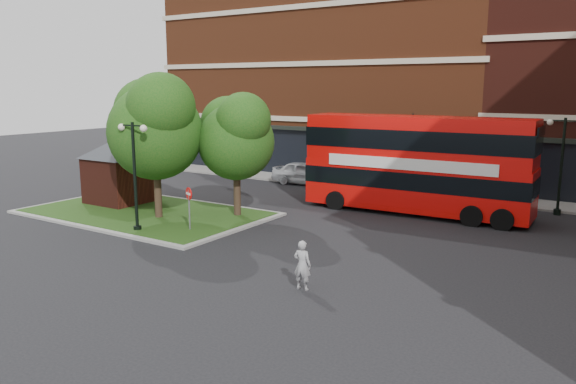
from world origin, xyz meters
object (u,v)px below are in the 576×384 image
Objects in this scene: bus at (416,158)px; woman at (302,265)px; car_silver at (305,173)px; car_white at (435,186)px.

bus is 12.99m from woman.
woman is at bearing -87.59° from bus.
car_silver is at bearing -63.77° from woman.
woman is at bearing -153.74° from car_silver.
woman is 17.99m from car_white.
bus is 10.51m from car_silver.
car_white is (-1.61, 17.91, -0.21)m from woman.
car_white is (8.69, 0.78, -0.16)m from car_silver.
bus reaches higher than woman.
bus reaches higher than car_silver.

